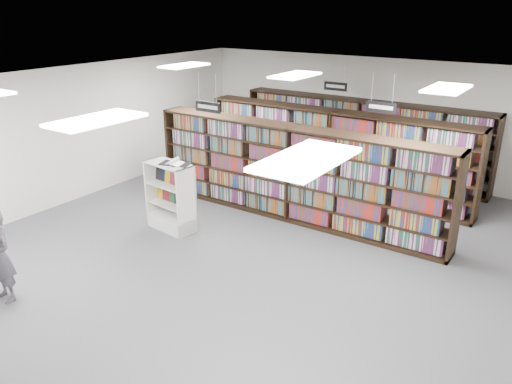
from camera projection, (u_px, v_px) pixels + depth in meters
The scene contains 17 objects.
floor at pixel (239, 252), 9.71m from camera, with size 12.00×12.00×0.00m, color #4F5054.
ceiling at pixel (237, 86), 8.57m from camera, with size 10.00×12.00×0.10m, color white.
wall_back at pixel (366, 116), 13.78m from camera, with size 10.00×0.10×3.20m, color white.
wall_left at pixel (67, 136), 11.76m from camera, with size 0.10×12.00×3.20m, color white.
bookshelf_row_near at pixel (293, 174), 10.88m from camera, with size 7.00×0.60×2.10m.
bookshelf_row_mid at pixel (333, 152), 12.43m from camera, with size 7.00×0.60×2.10m.
bookshelf_row_far at pixel (360, 138), 13.75m from camera, with size 7.00×0.60×2.10m.
aisle_sign_left at pixel (208, 106), 10.37m from camera, with size 0.65×0.02×0.80m.
aisle_sign_right at pixel (381, 106), 10.35m from camera, with size 0.65×0.02×0.80m.
aisle_sign_center at pixel (336, 85), 12.94m from camera, with size 0.65×0.02×0.80m.
troffer_front_center at pixel (97, 120), 6.27m from camera, with size 0.60×1.20×0.04m, color white.
troffer_front_right at pixel (307, 159), 4.69m from camera, with size 0.60×1.20×0.04m, color white.
troffer_back_left at pixel (184, 66), 11.71m from camera, with size 0.60×1.20×0.04m, color white.
troffer_back_center at pixel (295, 75), 10.14m from camera, with size 0.60×1.20×0.04m, color white.
troffer_back_right at pixel (447, 89), 8.56m from camera, with size 0.60×1.20×0.04m, color white.
endcap_display at pixel (173, 207), 10.57m from camera, with size 1.10×0.64×1.47m.
open_book at pixel (175, 162), 10.14m from camera, with size 0.68×0.51×0.13m.
Camera 1 is at (5.13, -6.99, 4.54)m, focal length 35.00 mm.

